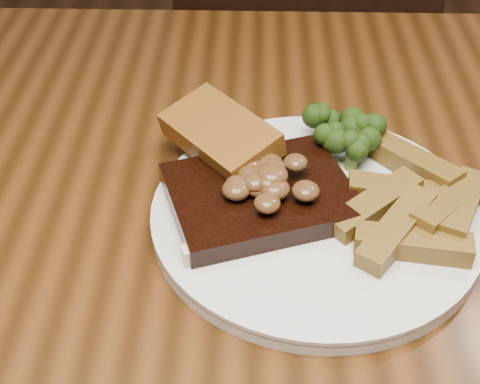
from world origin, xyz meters
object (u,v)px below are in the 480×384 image
object	(u,v)px
dining_table	(238,294)
steak	(260,197)
garlic_bread	(221,151)
chair_far	(317,61)
plate	(315,217)
potato_wedges	(401,204)

from	to	relation	value
dining_table	steak	size ratio (longest dim) A/B	9.96
dining_table	garlic_bread	xyz separation A→B (m)	(-0.02, 0.08, 0.12)
dining_table	steak	xyz separation A→B (m)	(0.02, 0.01, 0.12)
chair_far	plate	world-z (taller)	chair_far
potato_wedges	plate	bearing A→B (deg)	179.30
plate	steak	bearing A→B (deg)	173.82
chair_far	steak	xyz separation A→B (m)	(-0.11, -0.68, 0.24)
garlic_bread	potato_wedges	bearing A→B (deg)	25.09
plate	dining_table	bearing A→B (deg)	-173.15
chair_far	dining_table	bearing A→B (deg)	102.82
potato_wedges	garlic_bread	bearing A→B (deg)	155.99
dining_table	plate	size ratio (longest dim) A/B	5.34
dining_table	garlic_bread	world-z (taller)	garlic_bread
dining_table	chair_far	world-z (taller)	chair_far
dining_table	plate	bearing A→B (deg)	6.85
dining_table	chair_far	bearing A→B (deg)	79.44
chair_far	plate	xyz separation A→B (m)	(-0.06, -0.69, 0.22)
steak	garlic_bread	size ratio (longest dim) A/B	1.36
garlic_bread	potato_wedges	world-z (taller)	garlic_bread
dining_table	plate	xyz separation A→B (m)	(0.07, 0.01, 0.10)
steak	dining_table	bearing A→B (deg)	-163.69
chair_far	plate	size ratio (longest dim) A/B	3.22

